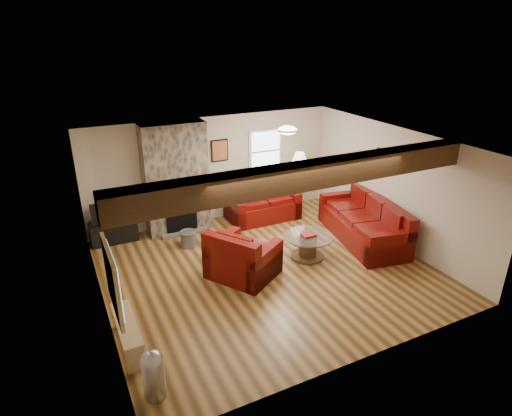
{
  "coord_description": "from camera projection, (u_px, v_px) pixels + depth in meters",
  "views": [
    {
      "loc": [
        -3.36,
        -6.36,
        4.35
      ],
      "look_at": [
        -0.04,
        0.4,
        1.16
      ],
      "focal_mm": 30.0,
      "sensor_mm": 36.0,
      "label": 1
    }
  ],
  "objects": [
    {
      "name": "room",
      "position": [
        268.0,
        211.0,
        7.83
      ],
      "size": [
        8.0,
        8.0,
        8.0
      ],
      "color": "#543516",
      "rests_on": "ground"
    },
    {
      "name": "oak_beam",
      "position": [
        307.0,
        175.0,
        6.38
      ],
      "size": [
        6.0,
        0.36,
        0.38
      ],
      "primitive_type": "cube",
      "color": "#321B0F",
      "rests_on": "room"
    },
    {
      "name": "chimney_breast",
      "position": [
        176.0,
        180.0,
        9.49
      ],
      "size": [
        1.4,
        0.67,
        2.5
      ],
      "color": "#352F29",
      "rests_on": "floor"
    },
    {
      "name": "back_window",
      "position": [
        265.0,
        151.0,
        10.5
      ],
      "size": [
        0.9,
        0.08,
        1.1
      ],
      "primitive_type": null,
      "color": "silver",
      "rests_on": "room"
    },
    {
      "name": "hatch_window",
      "position": [
        113.0,
        280.0,
        5.31
      ],
      "size": [
        0.08,
        1.0,
        0.9
      ],
      "primitive_type": null,
      "color": "tan",
      "rests_on": "room"
    },
    {
      "name": "ceiling_dome",
      "position": [
        287.0,
        132.0,
        8.47
      ],
      "size": [
        0.4,
        0.4,
        0.18
      ],
      "primitive_type": null,
      "color": "white",
      "rests_on": "room"
    },
    {
      "name": "artwork_back",
      "position": [
        220.0,
        151.0,
        9.95
      ],
      "size": [
        0.42,
        0.06,
        0.52
      ],
      "primitive_type": null,
      "color": "black",
      "rests_on": "room"
    },
    {
      "name": "artwork_right",
      "position": [
        385.0,
        160.0,
        9.08
      ],
      "size": [
        0.06,
        0.55,
        0.42
      ],
      "primitive_type": null,
      "color": "black",
      "rests_on": "room"
    },
    {
      "name": "sofa_three",
      "position": [
        363.0,
        220.0,
        9.33
      ],
      "size": [
        1.47,
        2.6,
        0.95
      ],
      "primitive_type": null,
      "rotation": [
        0.0,
        0.0,
        -1.76
      ],
      "color": "#4A0506",
      "rests_on": "floor"
    },
    {
      "name": "loveseat",
      "position": [
        262.0,
        201.0,
        10.4
      ],
      "size": [
        1.7,
        0.99,
        0.9
      ],
      "primitive_type": null,
      "rotation": [
        0.0,
        0.0,
        -0.01
      ],
      "color": "#4A0506",
      "rests_on": "floor"
    },
    {
      "name": "armchair_red",
      "position": [
        243.0,
        253.0,
        7.97
      ],
      "size": [
        1.48,
        1.52,
        0.94
      ],
      "primitive_type": null,
      "rotation": [
        0.0,
        0.0,
        2.14
      ],
      "color": "#4A0506",
      "rests_on": "floor"
    },
    {
      "name": "coffee_table",
      "position": [
        308.0,
        246.0,
        8.67
      ],
      "size": [
        1.01,
        1.01,
        0.53
      ],
      "color": "#402414",
      "rests_on": "floor"
    },
    {
      "name": "tv_cabinet",
      "position": [
        114.0,
        231.0,
        9.31
      ],
      "size": [
        0.98,
        0.39,
        0.49
      ],
      "primitive_type": "cube",
      "color": "black",
      "rests_on": "floor"
    },
    {
      "name": "television",
      "position": [
        111.0,
        211.0,
        9.12
      ],
      "size": [
        0.85,
        0.11,
        0.49
      ],
      "primitive_type": "imported",
      "color": "black",
      "rests_on": "tv_cabinet"
    },
    {
      "name": "floor_lamp",
      "position": [
        299.0,
        162.0,
        10.29
      ],
      "size": [
        0.41,
        0.41,
        1.59
      ],
      "color": "tan",
      "rests_on": "floor"
    },
    {
      "name": "pine_bench",
      "position": [
        128.0,
        335.0,
        6.21
      ],
      "size": [
        0.27,
        1.16,
        0.44
      ],
      "primitive_type": null,
      "color": "tan",
      "rests_on": "floor"
    },
    {
      "name": "pedal_bin",
      "position": [
        154.0,
        374.0,
        5.33
      ],
      "size": [
        0.32,
        0.32,
        0.71
      ],
      "primitive_type": null,
      "rotation": [
        0.0,
        0.0,
        0.12
      ],
      "color": "#AEAEB3",
      "rests_on": "floor"
    },
    {
      "name": "coal_bucket",
      "position": [
        188.0,
        238.0,
        9.15
      ],
      "size": [
        0.37,
        0.37,
        0.35
      ],
      "primitive_type": null,
      "color": "slate",
      "rests_on": "floor"
    }
  ]
}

